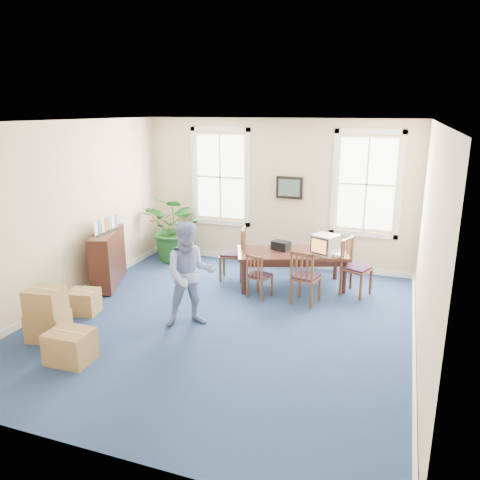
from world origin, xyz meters
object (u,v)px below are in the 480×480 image
(conference_table, at_px, (292,269))
(credenza, at_px, (108,259))
(cardboard_boxes, at_px, (63,312))
(man, at_px, (190,275))
(crt_tv, at_px, (325,244))
(chair_near_left, at_px, (260,275))
(potted_plant, at_px, (176,228))

(conference_table, distance_m, credenza, 3.62)
(cardboard_boxes, bearing_deg, credenza, 108.00)
(man, height_order, cardboard_boxes, man)
(man, distance_m, cardboard_boxes, 1.98)
(crt_tv, distance_m, cardboard_boxes, 4.75)
(chair_near_left, bearing_deg, crt_tv, -125.63)
(conference_table, bearing_deg, cardboard_boxes, -150.48)
(crt_tv, bearing_deg, cardboard_boxes, -111.79)
(conference_table, relative_size, man, 1.23)
(conference_table, height_order, chair_near_left, chair_near_left)
(conference_table, xyz_separation_m, cardboard_boxes, (-2.74, -3.28, 0.07))
(credenza, bearing_deg, potted_plant, 51.27)
(conference_table, distance_m, man, 2.52)
(potted_plant, bearing_deg, crt_tv, -10.69)
(conference_table, relative_size, credenza, 1.55)
(credenza, xyz_separation_m, potted_plant, (0.58, 1.81, 0.25))
(man, xyz_separation_m, credenza, (-2.31, 1.09, -0.32))
(credenza, relative_size, cardboard_boxes, 0.90)
(chair_near_left, distance_m, cardboard_boxes, 3.45)
(crt_tv, height_order, man, man)
(chair_near_left, distance_m, credenza, 3.04)
(conference_table, xyz_separation_m, potted_plant, (-2.86, 0.70, 0.42))
(chair_near_left, relative_size, man, 0.49)
(potted_plant, relative_size, cardboard_boxes, 1.04)
(crt_tv, height_order, credenza, crt_tv)
(credenza, bearing_deg, cardboard_boxes, -92.96)
(chair_near_left, bearing_deg, potted_plant, -11.94)
(conference_table, distance_m, chair_near_left, 0.84)
(conference_table, height_order, credenza, credenza)
(man, bearing_deg, chair_near_left, 34.13)
(chair_near_left, bearing_deg, cardboard_boxes, 66.32)
(crt_tv, relative_size, cardboard_boxes, 0.31)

